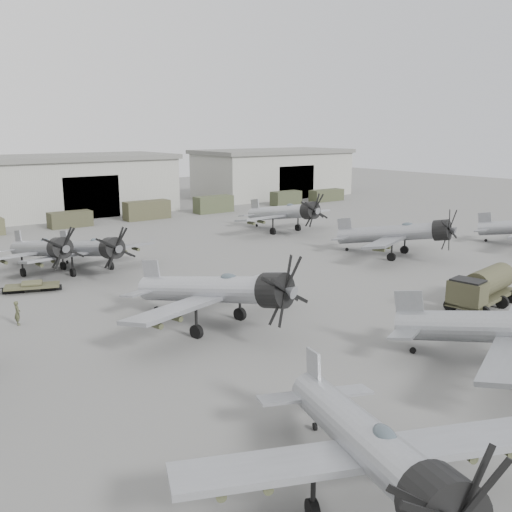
{
  "coord_description": "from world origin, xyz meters",
  "views": [
    {
      "loc": [
        -29.41,
        -23.02,
        12.49
      ],
      "look_at": [
        -2.72,
        12.75,
        2.5
      ],
      "focal_mm": 40.0,
      "sensor_mm": 36.0,
      "label": 1
    }
  ],
  "objects": [
    {
      "name": "support_truck_7",
      "position": [
        40.61,
        50.0,
        1.01
      ],
      "size": [
        6.55,
        2.2,
        2.02
      ],
      "primitive_type": "cube",
      "color": "#393D28",
      "rests_on": "ground"
    },
    {
      "name": "fuel_tanker",
      "position": [
        6.87,
        -1.41,
        1.57
      ],
      "size": [
        7.36,
        4.05,
        2.73
      ],
      "rotation": [
        0.0,
        0.0,
        0.16
      ],
      "color": "#3B3A26",
      "rests_on": "ground"
    },
    {
      "name": "support_truck_4",
      "position": [
        5.91,
        50.0,
        1.3
      ],
      "size": [
        6.48,
        2.2,
        2.6
      ],
      "primitive_type": "cube",
      "color": "#3E3D28",
      "rests_on": "ground"
    },
    {
      "name": "aircraft_far_1",
      "position": [
        14.8,
        29.98,
        2.49
      ],
      "size": [
        13.66,
        12.29,
        5.47
      ],
      "rotation": [
        0.0,
        0.0,
        0.04
      ],
      "color": "#9A9DA2",
      "rests_on": "ground"
    },
    {
      "name": "hangar_center",
      "position": [
        0.0,
        61.96,
        4.37
      ],
      "size": [
        29.0,
        14.8,
        8.7
      ],
      "color": "gray",
      "rests_on": "ground"
    },
    {
      "name": "ground_crew",
      "position": [
        -20.75,
        14.5,
        0.81
      ],
      "size": [
        0.42,
        0.61,
        1.61
      ],
      "primitive_type": "imported",
      "rotation": [
        0.0,
        0.0,
        1.5
      ],
      "color": "#40432B",
      "rests_on": "ground"
    },
    {
      "name": "support_truck_6",
      "position": [
        31.33,
        50.0,
        1.16
      ],
      "size": [
        5.21,
        2.2,
        2.33
      ],
      "primitive_type": "cube",
      "color": "#363B27",
      "rests_on": "ground"
    },
    {
      "name": "aircraft_far_0",
      "position": [
        -11.75,
        24.74,
        2.2
      ],
      "size": [
        12.14,
        10.92,
        4.83
      ],
      "rotation": [
        0.0,
        0.0,
        0.11
      ],
      "color": "gray",
      "rests_on": "ground"
    },
    {
      "name": "aircraft_mid_1",
      "position": [
        -10.58,
        5.94,
        2.55
      ],
      "size": [
        14.06,
        12.66,
        5.61
      ],
      "rotation": [
        0.0,
        0.0,
        0.28
      ],
      "color": "#A0A2A9",
      "rests_on": "ground"
    },
    {
      "name": "aircraft_near_0",
      "position": [
        -16.48,
        -12.05,
        2.4
      ],
      "size": [
        12.96,
        11.74,
        5.29
      ],
      "rotation": [
        0.0,
        0.0,
        -0.41
      ],
      "color": "#9B9EA4",
      "rests_on": "ground"
    },
    {
      "name": "aircraft_extra_651",
      "position": [
        -15.2,
        27.36,
        2.2
      ],
      "size": [
        12.14,
        10.92,
        4.83
      ],
      "rotation": [
        0.0,
        0.0,
        0.11
      ],
      "color": "gray",
      "rests_on": "ground"
    },
    {
      "name": "aircraft_mid_2",
      "position": [
        15.1,
        12.76,
        2.41
      ],
      "size": [
        13.1,
        11.83,
        5.3
      ],
      "rotation": [
        0.0,
        0.0,
        0.37
      ],
      "color": "gray",
      "rests_on": "ground"
    },
    {
      "name": "support_truck_5",
      "position": [
        17.02,
        50.0,
        1.26
      ],
      "size": [
        6.07,
        2.2,
        2.52
      ],
      "primitive_type": "cube",
      "color": "#3B422B",
      "rests_on": "ground"
    },
    {
      "name": "hangar_right",
      "position": [
        38.0,
        61.96,
        4.37
      ],
      "size": [
        29.0,
        14.8,
        8.7
      ],
      "color": "gray",
      "rests_on": "ground"
    },
    {
      "name": "support_truck_3",
      "position": [
        -5.02,
        50.0,
        1.01
      ],
      "size": [
        5.41,
        2.2,
        2.02
      ],
      "primitive_type": "cube",
      "color": "#383824",
      "rests_on": "ground"
    },
    {
      "name": "ground",
      "position": [
        0.0,
        0.0,
        0.0
      ],
      "size": [
        220.0,
        220.0,
        0.0
      ],
      "primitive_type": "plane",
      "color": "#575755",
      "rests_on": "ground"
    }
  ]
}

